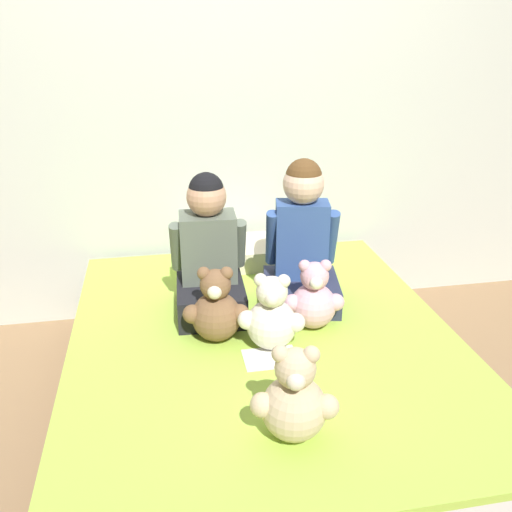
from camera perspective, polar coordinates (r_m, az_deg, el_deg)
ground_plane at (r=2.53m, az=0.80°, el=-15.93°), size 14.00×14.00×0.00m
wall_behind_bed at (r=3.01m, az=-3.13°, el=16.56°), size 8.00×0.06×2.50m
bed at (r=2.41m, az=0.83°, el=-12.29°), size 1.61×1.92×0.40m
child_on_left at (r=2.39m, az=-4.98°, el=-0.09°), size 0.34×0.39×0.63m
child_on_right at (r=2.45m, az=4.83°, el=1.26°), size 0.39×0.38×0.67m
teddy_bear_held_by_left_child at (r=2.21m, az=-4.21°, el=-5.64°), size 0.27×0.20×0.32m
teddy_bear_held_by_right_child at (r=2.31m, az=6.08°, el=-4.54°), size 0.26×0.19×0.31m
teddy_bear_between_children at (r=2.15m, az=1.65°, el=-6.45°), size 0.26×0.20×0.32m
teddy_bear_at_foot_of_bed at (r=1.72m, az=4.06°, el=-14.85°), size 0.27×0.21×0.33m
pillow_at_headboard at (r=2.94m, az=-2.07°, el=0.32°), size 0.56×0.33×0.11m
sign_card at (r=2.15m, az=1.54°, el=-10.67°), size 0.21×0.15×0.00m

